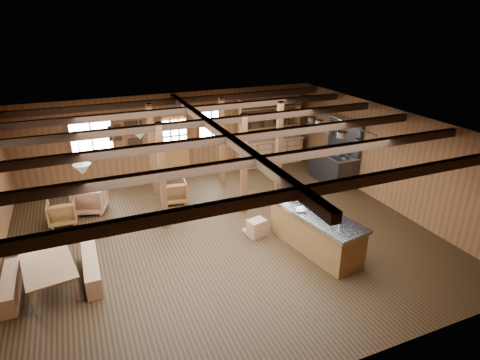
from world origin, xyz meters
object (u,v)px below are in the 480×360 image
object	(u,v)px
armchair_b	(174,191)
armchair_c	(90,199)
dining_table	(51,274)
armchair_a	(62,212)
commercial_range	(335,162)
kitchen_island	(315,231)

from	to	relation	value
armchair_b	armchair_c	xyz separation A→B (m)	(-2.30, 0.31, 0.05)
dining_table	armchair_a	distance (m)	2.82
commercial_range	armchair_b	world-z (taller)	commercial_range
armchair_a	kitchen_island	bearing A→B (deg)	147.92
kitchen_island	dining_table	world-z (taller)	kitchen_island
armchair_a	armchair_c	xyz separation A→B (m)	(0.74, 0.42, 0.06)
commercial_range	dining_table	bearing A→B (deg)	-164.28
armchair_a	armchair_b	size ratio (longest dim) A/B	0.97
armchair_c	kitchen_island	bearing A→B (deg)	155.95
armchair_a	armchair_c	bearing A→B (deg)	-148.81
kitchen_island	armchair_c	distance (m)	6.25
armchair_c	dining_table	bearing A→B (deg)	89.92
dining_table	armchair_b	size ratio (longest dim) A/B	2.25
armchair_a	armchair_c	world-z (taller)	armchair_c
armchair_b	armchair_c	bearing A→B (deg)	0.80
kitchen_island	dining_table	size ratio (longest dim) A/B	1.58
commercial_range	armchair_c	size ratio (longest dim) A/B	2.51
commercial_range	kitchen_island	bearing A→B (deg)	-131.03
kitchen_island	dining_table	distance (m)	5.77
commercial_range	armchair_a	world-z (taller)	commercial_range
kitchen_island	armchair_a	distance (m)	6.59
armchair_b	armchair_a	bearing A→B (deg)	10.54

